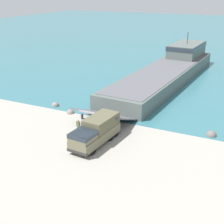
{
  "coord_description": "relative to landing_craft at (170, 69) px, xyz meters",
  "views": [
    {
      "loc": [
        18.1,
        -30.86,
        16.64
      ],
      "look_at": [
        2.5,
        1.56,
        2.18
      ],
      "focal_mm": 50.0,
      "sensor_mm": 36.0,
      "label": 1
    }
  ],
  "objects": [
    {
      "name": "landing_craft",
      "position": [
        0.0,
        0.0,
        0.0
      ],
      "size": [
        10.38,
        44.86,
        7.63
      ],
      "rotation": [
        0.0,
        0.0,
        -0.06
      ],
      "color": "#56605B",
      "rests_on": "ground_plane"
    },
    {
      "name": "shoreline_rock_d",
      "position": [
        -5.09,
        -23.02,
        -1.87
      ],
      "size": [
        0.88,
        0.88,
        0.88
      ],
      "primitive_type": "sphere",
      "color": "#66605B",
      "rests_on": "ground_plane"
    },
    {
      "name": "shoreline_rock_a",
      "position": [
        -7.5,
        -23.91,
        -1.87
      ],
      "size": [
        1.11,
        1.11,
        1.11
      ],
      "primitive_type": "sphere",
      "color": "gray",
      "rests_on": "ground_plane"
    },
    {
      "name": "water_surface",
      "position": [
        -2.5,
        66.3,
        -1.86
      ],
      "size": [
        240.0,
        180.0,
        0.01
      ],
      "primitive_type": "cube",
      "color": "#336B75",
      "rests_on": "ground_plane"
    },
    {
      "name": "mooring_bollard",
      "position": [
        -4.9,
        -25.02,
        -1.43
      ],
      "size": [
        0.36,
        0.36,
        0.81
      ],
      "color": "#333338",
      "rests_on": "ground_plane"
    },
    {
      "name": "shoreline_rock_c",
      "position": [
        -11.14,
        -22.42,
        -1.87
      ],
      "size": [
        1.14,
        1.14,
        1.14
      ],
      "primitive_type": "sphere",
      "color": "gray",
      "rests_on": "ground_plane"
    },
    {
      "name": "military_truck",
      "position": [
        0.17,
        -30.44,
        -0.34
      ],
      "size": [
        3.08,
        7.44,
        2.94
      ],
      "rotation": [
        0.0,
        0.0,
        -1.65
      ],
      "color": "#6B664C",
      "rests_on": "ground_plane"
    },
    {
      "name": "ground_plane",
      "position": [
        -2.5,
        -27.41,
        -1.87
      ],
      "size": [
        240.0,
        240.0,
        0.0
      ],
      "primitive_type": "plane",
      "color": "#9E998E"
    },
    {
      "name": "shoreline_rock_b",
      "position": [
        11.73,
        -22.66,
        -1.87
      ],
      "size": [
        1.27,
        1.27,
        1.27
      ],
      "primitive_type": "sphere",
      "color": "#66605B",
      "rests_on": "ground_plane"
    },
    {
      "name": "soldier_on_ramp",
      "position": [
        -3.06,
        -28.99,
        -0.83
      ],
      "size": [
        0.48,
        0.31,
        1.78
      ],
      "rotation": [
        0.0,
        0.0,
        1.39
      ],
      "color": "#566042",
      "rests_on": "ground_plane"
    }
  ]
}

